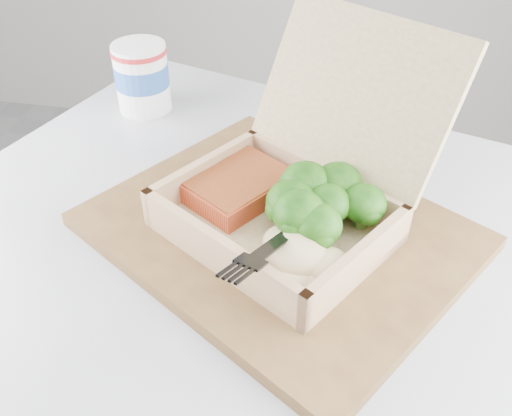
% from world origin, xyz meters
% --- Properties ---
extents(cafe_table, '(0.94, 0.94, 0.71)m').
position_xyz_m(cafe_table, '(0.18, 0.54, 0.53)').
color(cafe_table, black).
rests_on(cafe_table, floor).
extents(serving_tray, '(0.48, 0.46, 0.02)m').
position_xyz_m(serving_tray, '(0.22, 0.58, 0.72)').
color(serving_tray, brown).
rests_on(serving_tray, cafe_table).
extents(takeout_container, '(0.32, 0.33, 0.19)m').
position_xyz_m(takeout_container, '(0.24, 0.61, 0.77)').
color(takeout_container, tan).
rests_on(takeout_container, serving_tray).
extents(salmon_fillet, '(0.13, 0.14, 0.02)m').
position_xyz_m(salmon_fillet, '(0.17, 0.62, 0.75)').
color(salmon_fillet, '#D7512A').
rests_on(salmon_fillet, takeout_container).
extents(broccoli_pile, '(0.13, 0.13, 0.05)m').
position_xyz_m(broccoli_pile, '(0.27, 0.58, 0.76)').
color(broccoli_pile, '#387D1B').
rests_on(broccoli_pile, takeout_container).
extents(mashed_potatoes, '(0.10, 0.09, 0.03)m').
position_xyz_m(mashed_potatoes, '(0.25, 0.51, 0.75)').
color(mashed_potatoes, beige).
rests_on(mashed_potatoes, takeout_container).
extents(plastic_fork, '(0.07, 0.17, 0.04)m').
position_xyz_m(plastic_fork, '(0.25, 0.54, 0.77)').
color(plastic_fork, black).
rests_on(plastic_fork, mashed_potatoes).
extents(paper_cup, '(0.08, 0.08, 0.10)m').
position_xyz_m(paper_cup, '(-0.02, 0.83, 0.76)').
color(paper_cup, white).
rests_on(paper_cup, cafe_table).
extents(receipt, '(0.14, 0.16, 0.00)m').
position_xyz_m(receipt, '(0.27, 0.77, 0.71)').
color(receipt, white).
rests_on(receipt, cafe_table).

